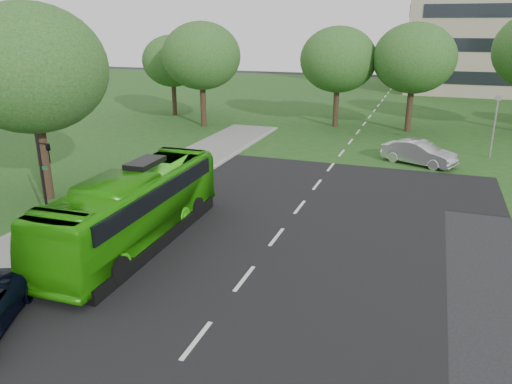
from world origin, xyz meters
TOP-DOWN VIEW (x-y plane):
  - ground at (0.00, 0.00)m, footprint 160.00×160.00m
  - street_surfaces at (-0.38, 22.75)m, footprint 120.00×120.00m
  - tree_park_a at (-13.79, 24.02)m, footprint 6.92×6.92m
  - tree_park_b at (-2.36, 27.80)m, footprint 6.72×6.72m
  - tree_park_c at (4.02, 27.78)m, footprint 6.87×6.87m
  - tree_park_f at (-19.11, 28.41)m, footprint 5.97×5.97m
  - tree_side_near at (-13.09, 2.93)m, footprint 7.52×7.52m
  - bus at (-5.50, -0.46)m, footprint 2.90×11.28m
  - sedan at (5.36, 16.68)m, footprint 5.11×3.49m
  - traffic_light at (-10.28, -0.15)m, footprint 0.70×0.21m
  - camera_pole at (10.00, 20.00)m, footprint 0.44×0.41m

SIDE VIEW (x-z plane):
  - ground at x=0.00m, z-range 0.00..0.00m
  - street_surfaces at x=-0.38m, z-range -0.05..0.10m
  - sedan at x=5.36m, z-range 0.00..1.59m
  - bus at x=-5.50m, z-range 0.00..3.12m
  - traffic_light at x=-10.28m, z-range 0.38..4.70m
  - camera_pole at x=10.00m, z-range 0.63..4.96m
  - tree_park_f at x=-19.11m, z-range 1.43..9.40m
  - tree_park_b at x=-2.36m, z-range 1.54..10.35m
  - tree_park_c at x=4.02m, z-range 1.63..10.75m
  - tree_park_a at x=-13.79m, z-range 1.64..10.84m
  - tree_side_near at x=-13.09m, z-range 1.78..11.77m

